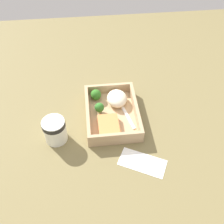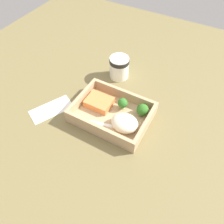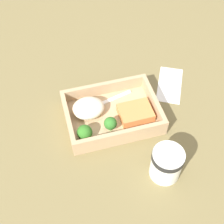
# 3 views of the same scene
# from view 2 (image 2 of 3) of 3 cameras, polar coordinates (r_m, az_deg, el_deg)

# --- Properties ---
(ground_plane) EXTENTS (1.60, 1.60, 0.02)m
(ground_plane) POSITION_cam_2_polar(r_m,az_deg,el_deg) (0.79, 0.00, -1.72)
(ground_plane) COLOR olive
(takeout_tray) EXTENTS (0.26, 0.19, 0.01)m
(takeout_tray) POSITION_cam_2_polar(r_m,az_deg,el_deg) (0.77, 0.00, -0.99)
(takeout_tray) COLOR tan
(takeout_tray) RESTS_ON ground_plane
(tray_rim) EXTENTS (0.26, 0.19, 0.04)m
(tray_rim) POSITION_cam_2_polar(r_m,az_deg,el_deg) (0.75, 0.00, 0.27)
(tray_rim) COLOR tan
(tray_rim) RESTS_ON takeout_tray
(salmon_fillet) EXTENTS (0.09, 0.07, 0.03)m
(salmon_fillet) POSITION_cam_2_polar(r_m,az_deg,el_deg) (0.79, -3.37, 2.61)
(salmon_fillet) COLOR #E98546
(salmon_fillet) RESTS_ON takeout_tray
(mashed_potatoes) EXTENTS (0.09, 0.08, 0.04)m
(mashed_potatoes) POSITION_cam_2_polar(r_m,az_deg,el_deg) (0.72, 3.34, -2.90)
(mashed_potatoes) COLOR #F1E4C4
(mashed_potatoes) RESTS_ON takeout_tray
(broccoli_floret_1) EXTENTS (0.04, 0.04, 0.05)m
(broccoli_floret_1) POSITION_cam_2_polar(r_m,az_deg,el_deg) (0.77, 2.78, 2.31)
(broccoli_floret_1) COLOR #84A361
(broccoli_floret_1) RESTS_ON takeout_tray
(broccoli_floret_2) EXTENTS (0.04, 0.04, 0.04)m
(broccoli_floret_2) POSITION_cam_2_polar(r_m,az_deg,el_deg) (0.76, 7.99, 0.54)
(broccoli_floret_2) COLOR #86A95B
(broccoli_floret_2) RESTS_ON takeout_tray
(fork) EXTENTS (0.16, 0.05, 0.00)m
(fork) POSITION_cam_2_polar(r_m,az_deg,el_deg) (0.74, -1.35, -3.51)
(fork) COLOR white
(fork) RESTS_ON takeout_tray
(paper_cup) EXTENTS (0.08, 0.08, 0.09)m
(paper_cup) POSITION_cam_2_polar(r_m,az_deg,el_deg) (0.90, 1.89, 11.80)
(paper_cup) COLOR white
(paper_cup) RESTS_ON ground_plane
(receipt_slip) EXTENTS (0.13, 0.17, 0.00)m
(receipt_slip) POSITION_cam_2_polar(r_m,az_deg,el_deg) (0.83, -15.54, 0.75)
(receipt_slip) COLOR white
(receipt_slip) RESTS_ON ground_plane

